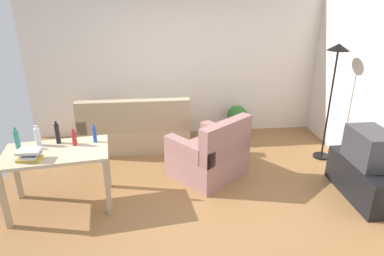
% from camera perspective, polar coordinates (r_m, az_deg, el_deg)
% --- Properties ---
extents(ground_plane, '(5.20, 4.40, 0.02)m').
position_cam_1_polar(ground_plane, '(4.60, -0.61, -11.22)').
color(ground_plane, olive).
extents(wall_rear, '(5.20, 0.10, 2.70)m').
position_cam_1_polar(wall_rear, '(6.15, -2.61, 11.18)').
color(wall_rear, silver).
rests_on(wall_rear, ground_plane).
extents(couch, '(1.78, 0.84, 0.92)m').
position_cam_1_polar(couch, '(5.86, -9.36, -0.32)').
color(couch, tan).
rests_on(couch, ground_plane).
extents(tv_stand, '(0.44, 1.10, 0.48)m').
position_cam_1_polar(tv_stand, '(4.98, 26.68, -7.72)').
color(tv_stand, black).
rests_on(tv_stand, ground_plane).
extents(tv, '(0.41, 0.60, 0.44)m').
position_cam_1_polar(tv, '(4.79, 27.66, -2.91)').
color(tv, '#2D2D33').
rests_on(tv, tv_stand).
extents(torchiere_lamp, '(0.32, 0.32, 1.81)m').
position_cam_1_polar(torchiere_lamp, '(5.48, 22.81, 8.80)').
color(torchiere_lamp, black).
rests_on(torchiere_lamp, ground_plane).
extents(desk, '(1.28, 0.85, 0.76)m').
position_cam_1_polar(desk, '(4.38, -21.68, -4.84)').
color(desk, '#C6B28E').
rests_on(desk, ground_plane).
extents(potted_plant, '(0.36, 0.36, 0.57)m').
position_cam_1_polar(potted_plant, '(6.29, 7.53, 1.62)').
color(potted_plant, brown).
rests_on(potted_plant, ground_plane).
extents(armchair, '(1.23, 1.22, 0.92)m').
position_cam_1_polar(armchair, '(4.88, 3.04, -4.66)').
color(armchair, '#996B66').
rests_on(armchair, ground_plane).
extents(bottle_tall, '(0.06, 0.06, 0.27)m').
position_cam_1_polar(bottle_tall, '(4.55, -27.28, -1.63)').
color(bottle_tall, teal).
rests_on(bottle_tall, desk).
extents(bottle_clear, '(0.07, 0.07, 0.26)m').
position_cam_1_polar(bottle_clear, '(4.51, -24.43, -1.33)').
color(bottle_clear, silver).
rests_on(bottle_clear, desk).
extents(bottle_dark, '(0.06, 0.06, 0.29)m').
position_cam_1_polar(bottle_dark, '(4.48, -21.61, -0.86)').
color(bottle_dark, black).
rests_on(bottle_dark, desk).
extents(bottle_red, '(0.06, 0.06, 0.22)m').
position_cam_1_polar(bottle_red, '(4.37, -19.12, -1.62)').
color(bottle_red, '#AD2323').
rests_on(bottle_red, desk).
extents(bottle_blue, '(0.05, 0.05, 0.24)m').
position_cam_1_polar(bottle_blue, '(4.38, -16.00, -1.00)').
color(bottle_blue, '#2347A3').
rests_on(bottle_blue, desk).
extents(book_stack, '(0.26, 0.20, 0.13)m').
position_cam_1_polar(book_stack, '(4.19, -25.57, -4.06)').
color(book_stack, '#B7932D').
rests_on(book_stack, desk).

